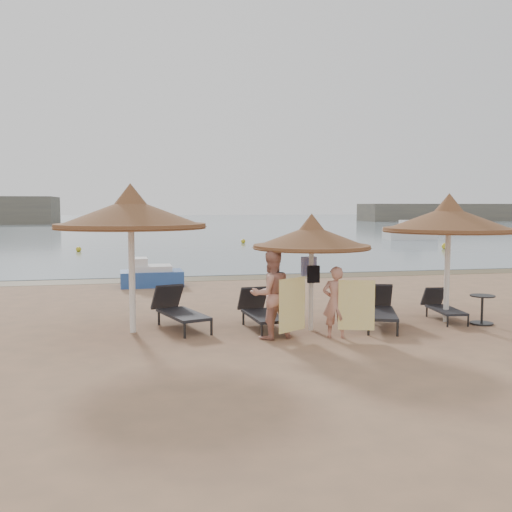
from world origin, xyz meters
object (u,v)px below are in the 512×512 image
Objects in this scene: person_right at (336,296)px; pedal_boat at (151,275)px; palapa_center at (312,237)px; lounger_near_left at (261,311)px; palapa_right at (449,220)px; side_table at (482,310)px; lounger_far_left at (178,309)px; lounger_near_right at (379,308)px; lounger_far_right at (442,306)px; palapa_left at (131,214)px; person_left at (271,287)px.

pedal_boat is at bearing -50.76° from person_right.
lounger_near_left is (-1.02, 0.45, -1.63)m from palapa_center.
palapa_right is 4.52× the size of side_table.
person_right reaches higher than lounger_far_left.
lounger_near_left is 0.94× the size of lounger_near_right.
palapa_right is at bearing -95.36° from lounger_far_right.
lounger_near_right is at bearing -177.66° from palapa_right.
lounger_near_right is at bearing -4.29° from palapa_left.
side_table is (4.00, -0.19, -1.70)m from palapa_center.
lounger_far_right is 0.78× the size of person_left.
lounger_far_left is at bearing 161.69° from lounger_near_left.
person_right is 0.82× the size of pedal_boat.
person_left reaches higher than person_right.
pedal_boat reaches higher than lounger_far_left.
person_left is at bearing -76.80° from pedal_boat.
side_table is at bearing 173.01° from person_left.
person_right is at bearing -69.17° from pedal_boat.
lounger_far_right is at bearing -4.30° from lounger_near_left.
lounger_near_right is at bearing -58.68° from pedal_boat.
person_right is (1.31, -0.20, -0.20)m from person_left.
lounger_near_left is (2.76, -0.11, -2.14)m from palapa_left.
person_left is 1.23× the size of person_right.
person_right is (-3.06, -1.00, -1.52)m from palapa_right.
lounger_near_right is 2.85m from person_left.
lounger_near_right is at bearing 171.69° from side_table.
lounger_far_right is at bearing -141.38° from person_right.
palapa_right is at bearing -7.83° from lounger_near_left.
palapa_right is 4.80m from lounger_near_left.
palapa_center is 3.34m from lounger_far_left.
palapa_left is 1.55× the size of lounger_near_right.
palapa_left reaches higher than lounger_far_right.
person_right is (4.06, -1.34, -1.67)m from palapa_left.
lounger_near_left is 4.42m from lounger_far_right.
person_left is (-1.02, -0.58, -0.97)m from palapa_center.
lounger_far_left is (-2.79, 0.88, -1.61)m from palapa_center.
pedal_boat is (-2.23, 7.16, -0.03)m from lounger_near_left.
lounger_near_right is at bearing -162.55° from lounger_far_right.
palapa_left is 7.14m from palapa_right.
lounger_far_left is 6.88m from side_table.
person_right is at bearing -70.15° from palapa_center.
pedal_boat reaches higher than lounger_near_right.
palapa_center is at bearing -28.76° from lounger_near_left.
person_right is 9.12m from pedal_boat.
person_right is at bearing -151.38° from lounger_far_right.
palapa_right is 4.64m from person_left.
palapa_left is at bearing -179.93° from lounger_far_left.
lounger_near_left is (1.78, -0.43, -0.02)m from lounger_far_left.
person_right is (-3.12, -1.27, 0.53)m from lounger_far_right.
lounger_far_right is (4.42, 0.04, -0.06)m from lounger_near_left.
side_table is (0.66, -0.41, -2.06)m from palapa_right.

